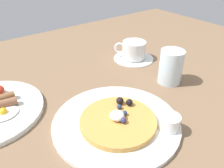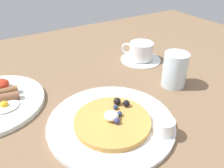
# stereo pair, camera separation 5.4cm
# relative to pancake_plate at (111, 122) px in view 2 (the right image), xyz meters

# --- Properties ---
(ground_plane) EXTENTS (1.75, 1.29, 0.03)m
(ground_plane) POSITION_rel_pancake_plate_xyz_m (0.02, 0.07, -0.02)
(ground_plane) COLOR brown
(pancake_plate) EXTENTS (0.30, 0.30, 0.01)m
(pancake_plate) POSITION_rel_pancake_plate_xyz_m (0.00, 0.00, 0.00)
(pancake_plate) COLOR white
(pancake_plate) RESTS_ON ground_plane
(pancake_with_berries) EXTENTS (0.17, 0.17, 0.03)m
(pancake_with_berries) POSITION_rel_pancake_plate_xyz_m (-0.00, -0.01, 0.01)
(pancake_with_berries) COLOR gold
(pancake_with_berries) RESTS_ON pancake_plate
(syrup_ramekin) EXTENTS (0.05, 0.05, 0.03)m
(syrup_ramekin) POSITION_rel_pancake_plate_xyz_m (0.08, -0.09, 0.02)
(syrup_ramekin) COLOR white
(syrup_ramekin) RESTS_ON pancake_plate
(coffee_saucer) EXTENTS (0.14, 0.14, 0.01)m
(coffee_saucer) POSITION_rel_pancake_plate_xyz_m (0.27, 0.24, -0.00)
(coffee_saucer) COLOR white
(coffee_saucer) RESTS_ON ground_plane
(coffee_cup) EXTENTS (0.10, 0.10, 0.06)m
(coffee_cup) POSITION_rel_pancake_plate_xyz_m (0.27, 0.24, 0.03)
(coffee_cup) COLOR white
(coffee_cup) RESTS_ON coffee_saucer
(water_glass) EXTENTS (0.07, 0.07, 0.10)m
(water_glass) POSITION_rel_pancake_plate_xyz_m (0.25, 0.05, 0.05)
(water_glass) COLOR silver
(water_glass) RESTS_ON ground_plane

